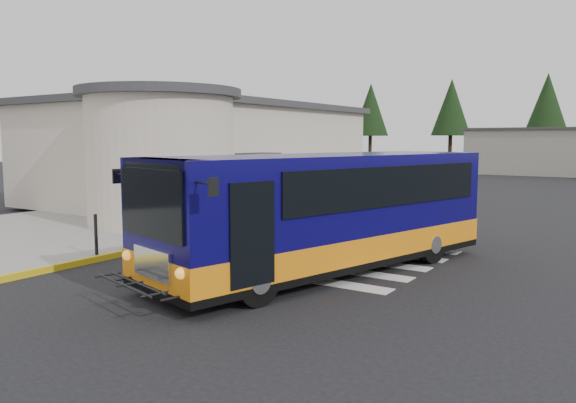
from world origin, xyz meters
The scene contains 9 objects.
ground centered at (0.00, 0.00, 0.00)m, with size 140.00×140.00×0.00m, color black.
sidewalk centered at (-9.00, 4.00, 0.07)m, with size 10.00×34.00×0.15m, color gray.
curb_strip centered at (-4.05, 4.00, 0.08)m, with size 0.12×34.00×0.16m, color gold.
station_building centered at (-10.84, 6.91, 2.57)m, with size 12.70×18.70×4.80m.
crosswalk centered at (-0.50, -0.80, 0.01)m, with size 8.00×5.35×0.01m.
transit_bus centered at (1.43, -2.30, 1.35)m, with size 5.39×10.28×2.82m.
pedestrian_a centered at (-4.50, -1.31, 1.02)m, with size 0.64×0.42×1.75m, color black.
pedestrian_b centered at (-7.64, 0.02, 0.91)m, with size 0.74×0.58×1.52m, color black.
bollard centered at (-4.20, -4.57, 0.69)m, with size 0.09×0.09×1.08m, color black.
Camera 1 is at (8.00, -13.90, 3.18)m, focal length 35.00 mm.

